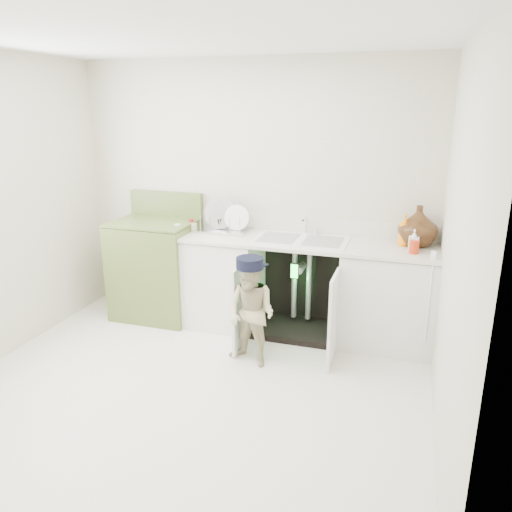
{
  "coord_description": "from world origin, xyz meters",
  "views": [
    {
      "loc": [
        1.48,
        -3.06,
        2.08
      ],
      "look_at": [
        0.29,
        0.7,
        0.87
      ],
      "focal_mm": 35.0,
      "sensor_mm": 36.0,
      "label": 1
    }
  ],
  "objects": [
    {
      "name": "room_shell",
      "position": [
        0.0,
        0.0,
        1.25
      ],
      "size": [
        6.0,
        5.5,
        1.26
      ],
      "color": "beige",
      "rests_on": "ground"
    },
    {
      "name": "counter_run",
      "position": [
        0.59,
        1.21,
        0.48
      ],
      "size": [
        2.44,
        1.02,
        1.25
      ],
      "color": "white",
      "rests_on": "ground"
    },
    {
      "name": "repair_worker",
      "position": [
        0.31,
        0.49,
        0.46
      ],
      "size": [
        0.57,
        0.61,
        0.91
      ],
      "rotation": [
        0.0,
        0.0,
        -0.32
      ],
      "color": "#C4BB8D",
      "rests_on": "ground"
    },
    {
      "name": "avocado_stove",
      "position": [
        -0.92,
        1.18,
        0.51
      ],
      "size": [
        0.79,
        0.65,
        1.23
      ],
      "color": "#5D7031",
      "rests_on": "ground"
    },
    {
      "name": "ground",
      "position": [
        0.0,
        0.0,
        0.0
      ],
      "size": [
        3.5,
        3.5,
        0.0
      ],
      "primitive_type": "plane",
      "color": "silver",
      "rests_on": "ground"
    }
  ]
}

